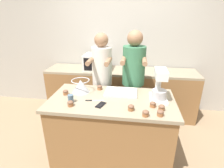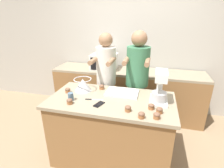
{
  "view_description": "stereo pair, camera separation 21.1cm",
  "coord_description": "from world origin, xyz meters",
  "px_view_note": "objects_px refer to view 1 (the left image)",
  "views": [
    {
      "loc": [
        0.27,
        -1.9,
        1.87
      ],
      "look_at": [
        0.0,
        0.04,
        1.09
      ],
      "focal_mm": 28.0,
      "sensor_mm": 36.0,
      "label": 1
    },
    {
      "loc": [
        0.48,
        -1.86,
        1.87
      ],
      "look_at": [
        0.0,
        0.04,
        1.09
      ],
      "focal_mm": 28.0,
      "sensor_mm": 36.0,
      "label": 2
    }
  ],
  "objects_px": {
    "cell_phone": "(101,105)",
    "cupcake_4": "(100,87)",
    "person_right": "(133,84)",
    "cupcake_2": "(146,113)",
    "microwave_oven": "(97,62)",
    "mixing_bowl": "(81,86)",
    "drinking_glass": "(71,99)",
    "cupcake_6": "(153,104)",
    "cupcake_3": "(162,108)",
    "cupcake_7": "(160,113)",
    "cupcake_5": "(70,103)",
    "knife": "(93,100)",
    "cupcake_0": "(66,92)",
    "cupcake_1": "(131,107)",
    "baking_tray": "(121,92)",
    "stand_mixer": "(159,87)",
    "person_left": "(102,83)"
  },
  "relations": [
    {
      "from": "microwave_oven",
      "to": "cell_phone",
      "type": "bearing_deg",
      "value": -75.99
    },
    {
      "from": "cupcake_7",
      "to": "cupcake_6",
      "type": "bearing_deg",
      "value": 108.76
    },
    {
      "from": "cell_phone",
      "to": "cupcake_1",
      "type": "height_order",
      "value": "cupcake_1"
    },
    {
      "from": "mixing_bowl",
      "to": "knife",
      "type": "bearing_deg",
      "value": -46.09
    },
    {
      "from": "microwave_oven",
      "to": "cupcake_3",
      "type": "bearing_deg",
      "value": -54.44
    },
    {
      "from": "drinking_glass",
      "to": "cupcake_6",
      "type": "xyz_separation_m",
      "value": [
        0.95,
        0.02,
        -0.01
      ]
    },
    {
      "from": "cupcake_1",
      "to": "cupcake_5",
      "type": "bearing_deg",
      "value": -179.97
    },
    {
      "from": "drinking_glass",
      "to": "cupcake_6",
      "type": "relative_size",
      "value": 1.39
    },
    {
      "from": "cupcake_4",
      "to": "cupcake_6",
      "type": "height_order",
      "value": "same"
    },
    {
      "from": "person_left",
      "to": "knife",
      "type": "xyz_separation_m",
      "value": [
        0.02,
        -0.66,
        0.04
      ]
    },
    {
      "from": "stand_mixer",
      "to": "cupcake_0",
      "type": "relative_size",
      "value": 5.6
    },
    {
      "from": "mixing_bowl",
      "to": "cupcake_3",
      "type": "bearing_deg",
      "value": -19.31
    },
    {
      "from": "cupcake_2",
      "to": "mixing_bowl",
      "type": "bearing_deg",
      "value": 149.4
    },
    {
      "from": "microwave_oven",
      "to": "cupcake_3",
      "type": "distance_m",
      "value": 1.76
    },
    {
      "from": "drinking_glass",
      "to": "cupcake_3",
      "type": "height_order",
      "value": "drinking_glass"
    },
    {
      "from": "cupcake_3",
      "to": "cupcake_7",
      "type": "distance_m",
      "value": 0.12
    },
    {
      "from": "person_left",
      "to": "stand_mixer",
      "type": "bearing_deg",
      "value": -33.5
    },
    {
      "from": "cupcake_5",
      "to": "cupcake_1",
      "type": "bearing_deg",
      "value": 0.03
    },
    {
      "from": "microwave_oven",
      "to": "cupcake_7",
      "type": "distance_m",
      "value": 1.84
    },
    {
      "from": "person_right",
      "to": "cupcake_2",
      "type": "height_order",
      "value": "person_right"
    },
    {
      "from": "person_left",
      "to": "cupcake_4",
      "type": "xyz_separation_m",
      "value": [
        0.03,
        -0.32,
        0.07
      ]
    },
    {
      "from": "stand_mixer",
      "to": "cupcake_5",
      "type": "bearing_deg",
      "value": -163.36
    },
    {
      "from": "cupcake_5",
      "to": "drinking_glass",
      "type": "bearing_deg",
      "value": 107.5
    },
    {
      "from": "cupcake_3",
      "to": "cupcake_6",
      "type": "height_order",
      "value": "same"
    },
    {
      "from": "person_right",
      "to": "cupcake_1",
      "type": "relative_size",
      "value": 24.39
    },
    {
      "from": "cupcake_1",
      "to": "baking_tray",
      "type": "bearing_deg",
      "value": 109.01
    },
    {
      "from": "baking_tray",
      "to": "cupcake_7",
      "type": "height_order",
      "value": "cupcake_7"
    },
    {
      "from": "knife",
      "to": "cupcake_3",
      "type": "height_order",
      "value": "cupcake_3"
    },
    {
      "from": "cupcake_7",
      "to": "cupcake_5",
      "type": "bearing_deg",
      "value": 175.87
    },
    {
      "from": "cupcake_1",
      "to": "cupcake_3",
      "type": "distance_m",
      "value": 0.33
    },
    {
      "from": "person_left",
      "to": "cupcake_7",
      "type": "bearing_deg",
      "value": -49.04
    },
    {
      "from": "knife",
      "to": "cupcake_0",
      "type": "distance_m",
      "value": 0.41
    },
    {
      "from": "microwave_oven",
      "to": "person_right",
      "type": "bearing_deg",
      "value": -42.97
    },
    {
      "from": "mixing_bowl",
      "to": "cupcake_1",
      "type": "bearing_deg",
      "value": -30.18
    },
    {
      "from": "drinking_glass",
      "to": "cupcake_3",
      "type": "relative_size",
      "value": 1.39
    },
    {
      "from": "knife",
      "to": "cupcake_0",
      "type": "height_order",
      "value": "cupcake_0"
    },
    {
      "from": "person_right",
      "to": "stand_mixer",
      "type": "xyz_separation_m",
      "value": [
        0.32,
        -0.53,
        0.19
      ]
    },
    {
      "from": "stand_mixer",
      "to": "cupcake_7",
      "type": "relative_size",
      "value": 5.6
    },
    {
      "from": "drinking_glass",
      "to": "microwave_oven",
      "type": "bearing_deg",
      "value": 89.56
    },
    {
      "from": "cell_phone",
      "to": "cupcake_4",
      "type": "distance_m",
      "value": 0.45
    },
    {
      "from": "cupcake_1",
      "to": "cupcake_2",
      "type": "distance_m",
      "value": 0.18
    },
    {
      "from": "mixing_bowl",
      "to": "cupcake_3",
      "type": "relative_size",
      "value": 3.47
    },
    {
      "from": "cupcake_6",
      "to": "cupcake_0",
      "type": "bearing_deg",
      "value": 170.88
    },
    {
      "from": "mixing_bowl",
      "to": "drinking_glass",
      "type": "height_order",
      "value": "mixing_bowl"
    },
    {
      "from": "person_right",
      "to": "cupcake_1",
      "type": "height_order",
      "value": "person_right"
    },
    {
      "from": "mixing_bowl",
      "to": "cupcake_6",
      "type": "height_order",
      "value": "mixing_bowl"
    },
    {
      "from": "microwave_oven",
      "to": "cupcake_5",
      "type": "height_order",
      "value": "microwave_oven"
    },
    {
      "from": "drinking_glass",
      "to": "cupcake_3",
      "type": "distance_m",
      "value": 1.03
    },
    {
      "from": "person_right",
      "to": "stand_mixer",
      "type": "bearing_deg",
      "value": -58.9
    },
    {
      "from": "stand_mixer",
      "to": "cupcake_6",
      "type": "distance_m",
      "value": 0.25
    }
  ]
}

